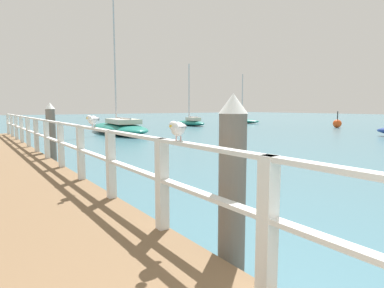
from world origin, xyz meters
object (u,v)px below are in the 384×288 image
object	(u,v)px
channel_buoy	(337,124)
boat_3	(119,127)
boat_1	(240,120)
seagull_foreground	(178,128)
dock_piling_near	(232,187)
dock_piling_far	(51,133)
boat_4	(191,122)
seagull_background	(93,120)

from	to	relation	value
channel_buoy	boat_3	bearing A→B (deg)	163.90
boat_1	seagull_foreground	bearing A→B (deg)	25.71
dock_piling_near	dock_piling_far	bearing A→B (deg)	90.00
boat_3	boat_4	world-z (taller)	boat_3
seagull_foreground	channel_buoy	distance (m)	27.15
dock_piling_far	boat_4	size ratio (longest dim) A/B	0.33
boat_3	dock_piling_near	bearing A→B (deg)	-104.65
seagull_foreground	channel_buoy	xyz separation A→B (m)	(23.99, 12.67, -1.19)
seagull_background	boat_1	size ratio (longest dim) A/B	0.08
seagull_background	dock_piling_near	bearing A→B (deg)	136.93
seagull_background	boat_4	bearing A→B (deg)	-88.58
dock_piling_near	dock_piling_far	distance (m)	8.41
boat_4	channel_buoy	distance (m)	12.79
channel_buoy	seagull_background	bearing A→B (deg)	-157.46
dock_piling_near	seagull_foreground	world-z (taller)	dock_piling_near
boat_3	channel_buoy	distance (m)	18.12
dock_piling_near	boat_3	distance (m)	19.14
boat_1	dock_piling_far	bearing A→B (deg)	14.27
boat_1	boat_4	bearing A→B (deg)	-13.85
seagull_foreground	boat_1	world-z (taller)	boat_1
dock_piling_far	boat_4	world-z (taller)	boat_4
seagull_background	boat_4	world-z (taller)	boat_4
seagull_foreground	channel_buoy	size ratio (longest dim) A/B	0.28
boat_3	boat_4	size ratio (longest dim) A/B	1.88
boat_1	boat_3	distance (m)	16.85
dock_piling_far	boat_1	bearing A→B (deg)	34.21
seagull_background	seagull_foreground	bearing A→B (deg)	129.89
boat_1	channel_buoy	xyz separation A→B (m)	(1.44, -10.39, 0.05)
dock_piling_near	seagull_background	xyz separation A→B (m)	(-0.39, 3.13, 0.59)
seagull_background	boat_3	bearing A→B (deg)	-73.79
boat_4	dock_piling_near	bearing A→B (deg)	-121.80
boat_3	channel_buoy	world-z (taller)	boat_3
dock_piling_far	seagull_foreground	bearing A→B (deg)	-92.77
boat_3	dock_piling_far	bearing A→B (deg)	-118.32
dock_piling_far	seagull_foreground	xyz separation A→B (m)	(-0.39, -8.00, 0.59)
dock_piling_near	dock_piling_far	world-z (taller)	same
boat_1	boat_3	xyz separation A→B (m)	(-15.97, -5.37, 0.11)
dock_piling_far	seagull_background	bearing A→B (deg)	-94.17
dock_piling_far	boat_1	xyz separation A→B (m)	(22.16, 15.06, -0.65)
boat_4	channel_buoy	bearing A→B (deg)	-46.99
seagull_foreground	boat_3	distance (m)	18.91
dock_piling_near	boat_1	size ratio (longest dim) A/B	0.37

